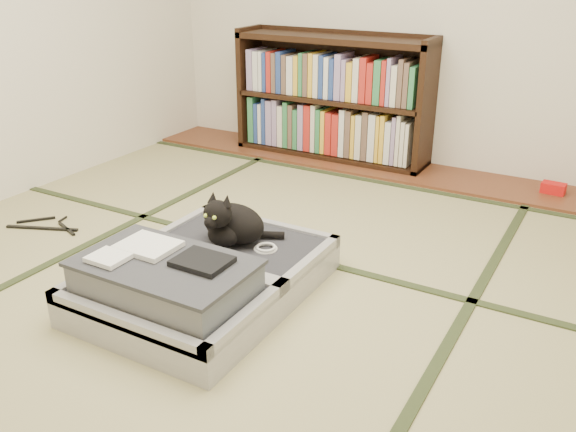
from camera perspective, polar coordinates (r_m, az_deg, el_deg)
The scene contains 9 objects.
floor at distance 2.98m, azimuth -4.21°, elevation -6.55°, with size 4.50×4.50×0.00m, color tan.
wood_strip at distance 4.62m, azimuth 9.68°, elevation 4.37°, with size 4.00×0.50×0.02m, color brown.
red_item at distance 4.41m, azimuth 23.58°, elevation 2.41°, with size 0.15×0.09×0.07m, color red.
tatami_borders at distance 3.35m, azimuth 0.48°, elevation -2.87°, with size 4.00×4.50×0.01m.
bookcase at distance 4.76m, azimuth 4.14°, elevation 10.72°, with size 1.53×0.35×0.98m.
suitcase at distance 2.83m, azimuth -8.26°, elevation -5.75°, with size 0.84×1.12×0.33m.
cat at distance 2.97m, azimuth -5.38°, elevation -0.72°, with size 0.37×0.38×0.30m.
cable_coil at distance 2.94m, azimuth -2.10°, elevation -3.03°, with size 0.12×0.12×0.03m.
hanger at distance 3.86m, azimuth -21.63°, elevation -0.88°, with size 0.44×0.29×0.01m.
Camera 1 is at (1.47, -2.13, 1.47)m, focal length 38.00 mm.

